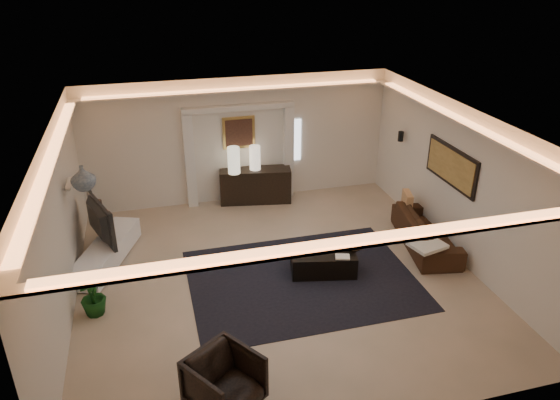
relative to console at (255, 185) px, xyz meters
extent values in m
plane|color=tan|center=(-0.31, -3.25, -0.40)|extent=(7.00, 7.00, 0.00)
plane|color=white|center=(-0.31, -3.25, 2.50)|extent=(7.00, 7.00, 0.00)
plane|color=silver|center=(-0.31, 0.25, 1.05)|extent=(7.00, 0.00, 7.00)
plane|color=silver|center=(-0.31, -6.75, 1.05)|extent=(7.00, 0.00, 7.00)
plane|color=silver|center=(-3.81, -3.25, 1.05)|extent=(0.00, 7.00, 7.00)
plane|color=silver|center=(3.19, -3.25, 1.05)|extent=(0.00, 7.00, 7.00)
cube|color=silver|center=(-0.31, -3.25, 2.22)|extent=(7.00, 7.00, 0.04)
cube|color=white|center=(1.04, 0.23, 0.95)|extent=(0.25, 0.03, 1.00)
cube|color=black|center=(0.09, -3.45, -0.39)|extent=(4.00, 3.00, 0.01)
cube|color=silver|center=(-1.46, 0.15, 0.70)|extent=(0.22, 0.20, 2.20)
cube|color=silver|center=(0.84, 0.15, 0.70)|extent=(0.22, 0.20, 2.20)
cube|color=silver|center=(-0.31, 0.15, 1.85)|extent=(2.52, 0.20, 0.12)
cube|color=tan|center=(-0.31, 0.22, 1.25)|extent=(0.74, 0.04, 0.74)
cube|color=#4C2D1E|center=(-0.31, 0.19, 1.25)|extent=(0.62, 0.02, 0.62)
cube|color=black|center=(3.16, -2.95, 1.30)|extent=(0.04, 1.64, 0.74)
cube|color=tan|center=(3.13, -2.95, 1.30)|extent=(0.02, 1.50, 0.62)
cylinder|color=black|center=(3.07, -1.05, 1.28)|extent=(0.12, 0.12, 0.22)
cube|color=silver|center=(-3.75, -1.85, 1.25)|extent=(0.10, 0.55, 0.04)
cube|color=black|center=(0.00, 0.00, 0.00)|extent=(1.71, 0.79, 0.82)
cylinder|color=white|center=(-0.51, -0.10, 0.69)|extent=(0.36, 0.36, 0.61)
cylinder|color=#FFE9CC|center=(0.00, 0.00, 0.69)|extent=(0.31, 0.31, 0.56)
cube|color=white|center=(-3.30, -1.93, -0.18)|extent=(1.25, 2.15, 0.39)
imported|color=black|center=(-3.46, -1.76, 0.44)|extent=(1.32, 0.62, 0.77)
cylinder|color=#3A271D|center=(-3.43, -0.88, 0.24)|extent=(0.16, 0.16, 0.41)
imported|color=#496471|center=(-3.46, -2.23, 1.49)|extent=(0.54, 0.54, 0.43)
imported|color=#103A10|center=(-3.46, -3.52, -0.05)|extent=(0.49, 0.49, 0.70)
imported|color=brown|center=(2.84, -2.91, -0.09)|extent=(2.24, 1.21, 0.62)
cube|color=white|center=(2.36, -3.75, 0.15)|extent=(0.70, 0.62, 0.07)
cube|color=tan|center=(2.84, -2.04, 0.15)|extent=(0.24, 0.48, 0.46)
cube|color=black|center=(0.53, -3.31, -0.20)|extent=(1.27, 0.86, 0.44)
imported|color=#392313|center=(1.12, -3.36, 0.04)|extent=(0.31, 0.31, 0.07)
cube|color=white|center=(0.80, -3.57, 0.02)|extent=(0.30, 0.25, 0.03)
imported|color=black|center=(-1.72, -5.94, -0.02)|extent=(1.14, 1.15, 0.76)
camera|label=1|loc=(-2.34, -11.01, 4.96)|focal=33.65mm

